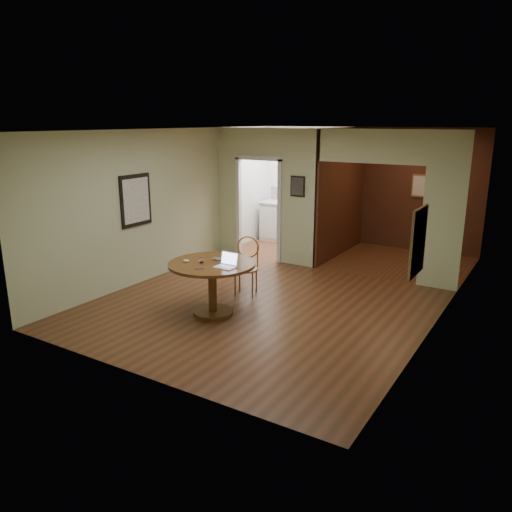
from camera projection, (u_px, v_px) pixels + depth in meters
The scene contains 11 objects.
floor at pixel (257, 309), 7.79m from camera, with size 5.00×5.00×0.00m, color #4A2B15.
room_shell at pixel (317, 199), 10.23m from camera, with size 5.20×7.50×5.00m.
dining_table at pixel (212, 276), 7.44m from camera, with size 1.29×1.29×0.81m.
chair at pixel (247, 262), 8.35m from camera, with size 0.52×0.52×0.97m.
open_laptop at pixel (227, 263), 7.16m from camera, with size 0.29×0.25×0.21m.
closed_laptop at pixel (222, 260), 7.46m from camera, with size 0.33×0.21×0.03m, color #AEAEB3.
mouse at pixel (186, 261), 7.40m from camera, with size 0.10×0.05×0.04m, color white.
wine_glass at pixel (201, 260), 7.35m from camera, with size 0.08×0.08×0.09m, color white, non-canonical shape.
pen at pixel (199, 269), 7.06m from camera, with size 0.01×0.01×0.13m, color navy.
kitchen_cabinet at pixel (302, 224), 11.79m from camera, with size 2.06×0.60×0.94m.
grocery_bag at pixel (321, 199), 11.39m from camera, with size 0.33×0.29×0.33m, color beige.
Camera 1 is at (3.82, -6.21, 2.86)m, focal length 35.00 mm.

